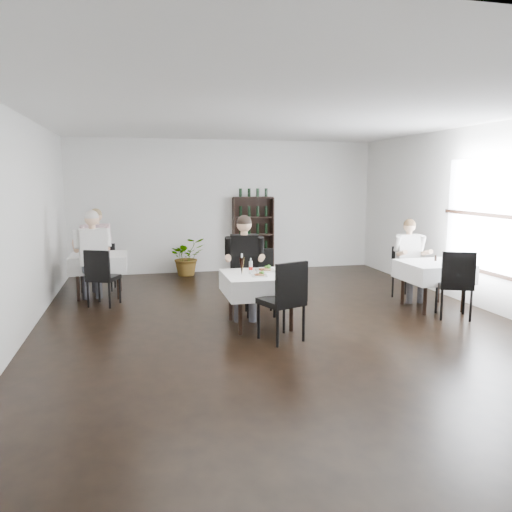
% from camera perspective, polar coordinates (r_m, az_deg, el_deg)
% --- Properties ---
extents(room_shell, '(9.00, 9.00, 9.00)m').
position_cam_1_polar(room_shell, '(7.15, 2.80, 3.83)').
color(room_shell, black).
rests_on(room_shell, ground).
extents(window_right, '(0.06, 2.30, 1.85)m').
position_cam_1_polar(window_right, '(8.78, 25.23, 3.91)').
color(window_right, white).
rests_on(window_right, room_shell).
extents(wine_shelf, '(0.90, 0.28, 1.75)m').
position_cam_1_polar(wine_shelf, '(11.52, -0.32, 2.44)').
color(wine_shelf, black).
rests_on(wine_shelf, ground).
extents(main_table, '(1.03, 1.03, 0.77)m').
position_cam_1_polar(main_table, '(7.20, 0.45, -3.19)').
color(main_table, black).
rests_on(main_table, ground).
extents(left_table, '(0.98, 0.98, 0.77)m').
position_cam_1_polar(left_table, '(9.49, -17.51, -0.71)').
color(left_table, black).
rests_on(left_table, ground).
extents(right_table, '(0.98, 0.98, 0.77)m').
position_cam_1_polar(right_table, '(8.67, 19.59, -1.67)').
color(right_table, black).
rests_on(right_table, ground).
extents(potted_tree, '(0.88, 0.80, 0.85)m').
position_cam_1_polar(potted_tree, '(11.14, -7.88, -0.05)').
color(potted_tree, '#27541C').
rests_on(potted_tree, ground).
extents(main_chair_far, '(0.52, 0.53, 1.02)m').
position_cam_1_polar(main_chair_far, '(7.89, 0.39, -2.44)').
color(main_chair_far, black).
rests_on(main_chair_far, ground).
extents(main_chair_near, '(0.63, 0.64, 1.07)m').
position_cam_1_polar(main_chair_near, '(6.50, 3.36, -4.60)').
color(main_chair_near, black).
rests_on(main_chair_near, ground).
extents(left_chair_far, '(0.45, 0.45, 0.88)m').
position_cam_1_polar(left_chair_far, '(10.08, -16.98, -0.83)').
color(left_chair_far, black).
rests_on(left_chair_far, ground).
extents(left_chair_near, '(0.58, 0.58, 0.97)m').
position_cam_1_polar(left_chair_near, '(8.70, -17.30, -1.98)').
color(left_chair_near, black).
rests_on(left_chair_near, ground).
extents(right_chair_far, '(0.55, 0.56, 0.93)m').
position_cam_1_polar(right_chair_far, '(9.37, 16.65, -1.34)').
color(right_chair_far, black).
rests_on(right_chair_far, ground).
extents(right_chair_near, '(0.63, 0.63, 1.05)m').
position_cam_1_polar(right_chair_near, '(8.14, 21.86, -2.59)').
color(right_chair_near, black).
rests_on(right_chair_near, ground).
extents(diner_main, '(0.64, 0.66, 1.57)m').
position_cam_1_polar(diner_main, '(7.65, -1.33, -0.28)').
color(diner_main, '#3E3F46').
rests_on(diner_main, ground).
extents(diner_left_far, '(0.68, 0.72, 1.56)m').
position_cam_1_polar(diner_left_far, '(10.09, -17.86, 1.46)').
color(diner_left_far, '#3E3F46').
rests_on(diner_left_far, ground).
extents(diner_left_near, '(0.66, 0.69, 1.60)m').
position_cam_1_polar(diner_left_near, '(8.95, -18.17, 0.72)').
color(diner_left_near, '#3E3F46').
rests_on(diner_left_near, ground).
extents(diner_right_far, '(0.56, 0.58, 1.43)m').
position_cam_1_polar(diner_right_far, '(9.17, 17.18, 0.32)').
color(diner_right_far, '#3E3F46').
rests_on(diner_right_far, ground).
extents(plate_far, '(0.29, 0.29, 0.09)m').
position_cam_1_polar(plate_far, '(7.38, 1.10, -1.58)').
color(plate_far, white).
rests_on(plate_far, main_table).
extents(plate_near, '(0.25, 0.25, 0.07)m').
position_cam_1_polar(plate_near, '(7.00, 0.44, -2.18)').
color(plate_near, white).
rests_on(plate_near, main_table).
extents(pilsner_dark, '(0.07, 0.07, 0.31)m').
position_cam_1_polar(pilsner_dark, '(7.05, -1.65, -1.17)').
color(pilsner_dark, black).
rests_on(pilsner_dark, main_table).
extents(pilsner_lager, '(0.07, 0.07, 0.29)m').
position_cam_1_polar(pilsner_lager, '(7.17, -1.59, -1.08)').
color(pilsner_lager, gold).
rests_on(pilsner_lager, main_table).
extents(coke_bottle, '(0.06, 0.06, 0.23)m').
position_cam_1_polar(coke_bottle, '(7.16, -0.60, -1.31)').
color(coke_bottle, silver).
rests_on(coke_bottle, main_table).
extents(napkin_cutlery, '(0.25, 0.22, 0.02)m').
position_cam_1_polar(napkin_cutlery, '(7.08, 3.54, -2.14)').
color(napkin_cutlery, black).
rests_on(napkin_cutlery, main_table).
extents(pepper_mill, '(0.05, 0.05, 0.10)m').
position_cam_1_polar(pepper_mill, '(8.81, 19.85, -0.22)').
color(pepper_mill, black).
rests_on(pepper_mill, right_table).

